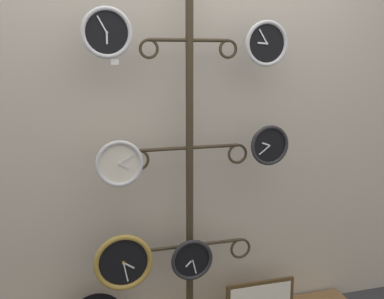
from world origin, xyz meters
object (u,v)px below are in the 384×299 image
(display_stand, at_px, (190,222))
(clock_bottom_center, at_px, (192,260))
(clock_top_left, at_px, (107,33))
(clock_top_right, at_px, (266,44))
(clock_middle_right, at_px, (269,145))
(clock_middle_left, at_px, (119,163))
(clock_bottom_left, at_px, (123,262))

(display_stand, relative_size, clock_bottom_center, 8.37)
(display_stand, relative_size, clock_top_left, 8.18)
(clock_top_left, relative_size, clock_top_right, 1.01)
(display_stand, bearing_deg, clock_middle_right, -13.95)
(display_stand, distance_m, clock_middle_left, 0.58)
(clock_middle_right, bearing_deg, display_stand, 166.05)
(clock_middle_left, bearing_deg, clock_top_left, 159.57)
(clock_top_left, relative_size, clock_bottom_center, 1.02)
(display_stand, xyz_separation_m, clock_middle_left, (-0.41, -0.11, 0.40))
(clock_top_right, height_order, clock_bottom_center, clock_top_right)
(clock_middle_left, relative_size, clock_bottom_left, 0.77)
(clock_middle_left, height_order, clock_bottom_left, clock_middle_left)
(clock_middle_right, distance_m, clock_bottom_center, 0.79)
(clock_top_left, height_order, clock_bottom_center, clock_top_left)
(clock_middle_right, bearing_deg, clock_top_left, 179.02)
(clock_top_left, relative_size, clock_middle_right, 1.09)
(clock_middle_right, relative_size, clock_bottom_left, 0.72)
(display_stand, xyz_separation_m, clock_top_left, (-0.45, -0.09, 1.06))
(clock_top_left, xyz_separation_m, clock_middle_left, (0.04, -0.01, -0.66))
(display_stand, xyz_separation_m, clock_bottom_center, (-0.01, -0.09, -0.19))
(clock_middle_left, bearing_deg, clock_bottom_left, -66.99)
(clock_middle_left, xyz_separation_m, clock_middle_right, (0.85, -0.00, 0.05))
(clock_middle_left, xyz_separation_m, clock_bottom_left, (0.00, -0.01, -0.55))
(clock_top_left, xyz_separation_m, clock_bottom_center, (0.43, 0.00, -1.25))
(clock_top_left, height_order, clock_middle_right, clock_top_left)
(clock_middle_right, bearing_deg, clock_top_right, 143.19)
(display_stand, distance_m, clock_middle_right, 0.64)
(clock_middle_right, xyz_separation_m, clock_bottom_center, (-0.45, 0.02, -0.65))
(clock_top_right, relative_size, clock_middle_left, 1.00)
(clock_bottom_center, bearing_deg, clock_middle_right, -2.15)
(clock_bottom_left, distance_m, clock_bottom_center, 0.40)
(clock_middle_right, bearing_deg, clock_bottom_center, 177.85)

